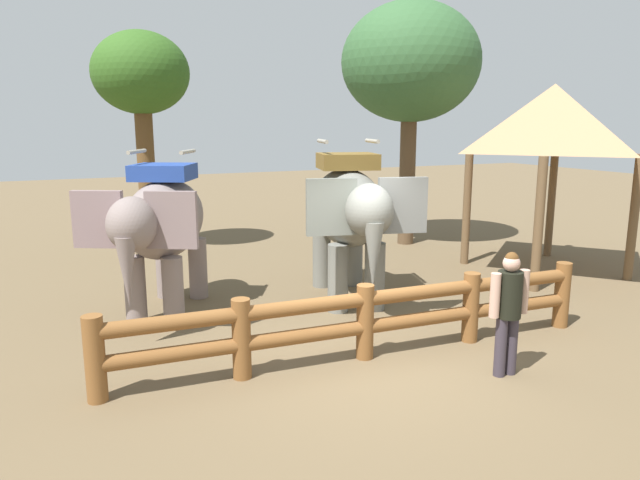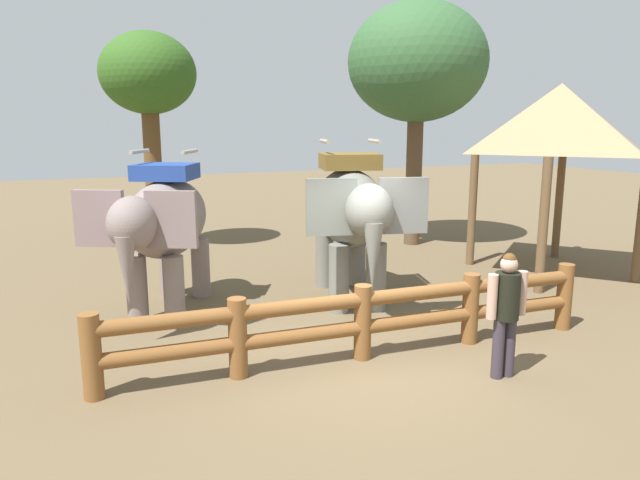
# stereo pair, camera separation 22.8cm
# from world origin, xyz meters

# --- Properties ---
(ground_plane) EXTENTS (60.00, 60.00, 0.00)m
(ground_plane) POSITION_xyz_m (0.00, 0.00, 0.00)
(ground_plane) COLOR brown
(log_fence) EXTENTS (7.19, 0.60, 1.05)m
(log_fence) POSITION_xyz_m (0.00, 0.12, 0.61)
(log_fence) COLOR brown
(log_fence) RESTS_ON ground
(elephant_near_left) EXTENTS (2.58, 3.24, 2.77)m
(elephant_near_left) POSITION_xyz_m (-2.16, 3.22, 1.56)
(elephant_near_left) COLOR gray
(elephant_near_left) RESTS_ON ground
(elephant_center) EXTENTS (2.24, 3.49, 2.92)m
(elephant_center) POSITION_xyz_m (1.03, 2.58, 1.64)
(elephant_center) COLOR slate
(elephant_center) RESTS_ON ground
(tourist_woman_in_black) EXTENTS (0.58, 0.33, 1.63)m
(tourist_woman_in_black) POSITION_xyz_m (1.39, -1.12, 0.94)
(tourist_woman_in_black) COLOR #372F39
(tourist_woman_in_black) RESTS_ON ground
(thatched_shelter) EXTENTS (3.47, 3.47, 4.00)m
(thatched_shelter) POSITION_xyz_m (5.88, 2.72, 3.26)
(thatched_shelter) COLOR brown
(thatched_shelter) RESTS_ON ground
(tree_far_left) EXTENTS (3.54, 3.54, 6.23)m
(tree_far_left) POSITION_xyz_m (4.79, 6.53, 4.67)
(tree_far_left) COLOR brown
(tree_far_left) RESTS_ON ground
(tree_back_center) EXTENTS (2.32, 2.32, 5.38)m
(tree_back_center) POSITION_xyz_m (-1.62, 8.45, 4.24)
(tree_back_center) COLOR brown
(tree_back_center) RESTS_ON ground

